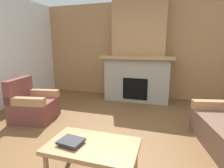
# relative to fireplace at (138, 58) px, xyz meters

# --- Properties ---
(ground) EXTENTS (9.00, 9.00, 0.00)m
(ground) POSITION_rel_fireplace_xyz_m (0.00, -2.62, -1.16)
(ground) COLOR brown
(wall_back_wood_panel) EXTENTS (6.00, 0.12, 2.70)m
(wall_back_wood_panel) POSITION_rel_fireplace_xyz_m (0.00, 0.38, 0.19)
(wall_back_wood_panel) COLOR #A87A4C
(wall_back_wood_panel) RESTS_ON ground
(fireplace) EXTENTS (1.90, 0.82, 2.70)m
(fireplace) POSITION_rel_fireplace_xyz_m (0.00, 0.00, 0.00)
(fireplace) COLOR gray
(fireplace) RESTS_ON ground
(armchair) EXTENTS (0.88, 0.88, 0.85)m
(armchair) POSITION_rel_fireplace_xyz_m (-1.81, -2.07, -0.87)
(armchair) COLOR brown
(armchair) RESTS_ON ground
(coffee_table) EXTENTS (1.00, 0.60, 0.43)m
(coffee_table) POSITION_rel_fireplace_xyz_m (0.04, -3.28, -0.79)
(coffee_table) COLOR tan
(coffee_table) RESTS_ON ground
(book_stack_near_edge) EXTENTS (0.28, 0.24, 0.05)m
(book_stack_near_edge) POSITION_rel_fireplace_xyz_m (-0.18, -3.35, -0.71)
(book_stack_near_edge) COLOR #2D2D33
(book_stack_near_edge) RESTS_ON coffee_table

